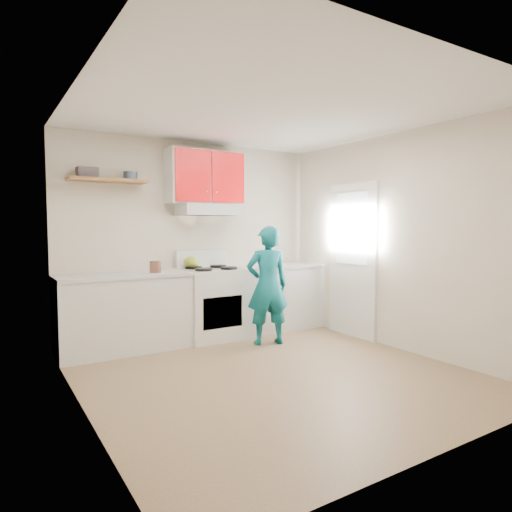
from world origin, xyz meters
TOP-DOWN VIEW (x-y plane):
  - floor at (0.00, 0.00)m, footprint 3.80×3.80m
  - ceiling at (0.00, 0.00)m, footprint 3.60×3.80m
  - back_wall at (0.00, 1.90)m, footprint 3.60×0.04m
  - front_wall at (0.00, -1.90)m, footprint 3.60×0.04m
  - left_wall at (-1.80, 0.00)m, footprint 0.04×3.80m
  - right_wall at (1.80, 0.00)m, footprint 0.04×3.80m
  - door at (1.78, 0.70)m, footprint 0.05×0.85m
  - door_glass at (1.75, 0.70)m, footprint 0.01×0.55m
  - counter_left at (-1.04, 1.60)m, footprint 1.52×0.60m
  - counter_right at (1.14, 1.60)m, footprint 1.32×0.60m
  - stove at (0.10, 1.57)m, footprint 0.76×0.65m
  - range_hood at (0.10, 1.68)m, footprint 0.76×0.44m
  - upper_cabinets at (0.10, 1.73)m, footprint 1.02×0.33m
  - shelf at (-1.15, 1.75)m, footprint 0.90×0.30m
  - books at (-1.39, 1.73)m, footprint 0.23×0.17m
  - tin at (-0.88, 1.78)m, footprint 0.19×0.19m
  - kettle at (-0.10, 1.76)m, footprint 0.24×0.24m
  - crock at (-0.67, 1.53)m, footprint 0.16×0.16m
  - cutting_board at (0.73, 1.50)m, footprint 0.37×0.30m
  - silicone_mat at (1.58, 1.54)m, footprint 0.37×0.33m
  - person at (0.57, 0.96)m, footprint 0.62×0.49m

SIDE VIEW (x-z plane):
  - floor at x=0.00m, z-range 0.00..0.00m
  - counter_left at x=-1.04m, z-range 0.00..0.90m
  - counter_right at x=1.14m, z-range 0.00..0.90m
  - stove at x=0.10m, z-range 0.00..0.92m
  - person at x=0.57m, z-range 0.00..1.48m
  - silicone_mat at x=1.58m, z-range 0.90..0.91m
  - cutting_board at x=0.73m, z-range 0.90..0.92m
  - crock at x=-0.67m, z-range 0.90..1.06m
  - kettle at x=-0.10m, z-range 0.92..1.08m
  - door at x=1.78m, z-range 0.00..2.05m
  - back_wall at x=0.00m, z-range 0.00..2.60m
  - front_wall at x=0.00m, z-range 0.00..2.60m
  - left_wall at x=-1.80m, z-range 0.00..2.60m
  - right_wall at x=1.80m, z-range 0.00..2.60m
  - door_glass at x=1.75m, z-range 0.98..1.92m
  - range_hood at x=0.10m, z-range 1.62..1.77m
  - shelf at x=-1.15m, z-range 2.00..2.04m
  - tin at x=-0.88m, z-range 2.04..2.14m
  - books at x=-1.39m, z-range 2.04..2.15m
  - upper_cabinets at x=0.10m, z-range 1.77..2.47m
  - ceiling at x=0.00m, z-range 2.58..2.62m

